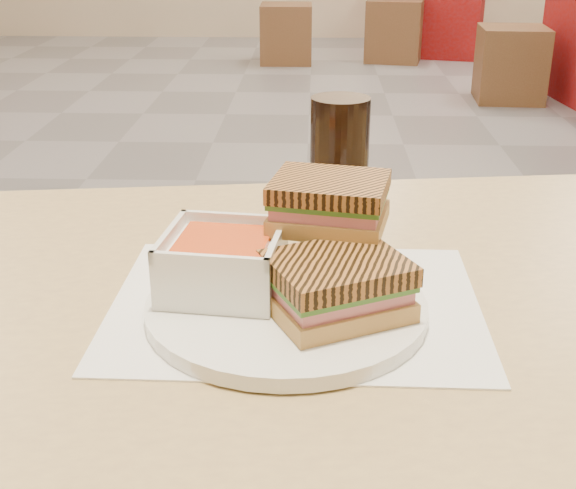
{
  "coord_description": "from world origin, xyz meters",
  "views": [
    {
      "loc": [
        0.03,
        -2.68,
        1.11
      ],
      "look_at": [
        0.01,
        -2.0,
        0.82
      ],
      "focal_mm": 48.15,
      "sensor_mm": 36.0,
      "label": 1
    }
  ],
  "objects_px": {
    "cola_glass": "(339,160)",
    "main_table": "(391,379)",
    "bg_chair_1l": "(511,64)",
    "plate": "(286,308)",
    "bg_table_2": "(433,8)",
    "bg_chair_2r": "(395,30)",
    "bg_chair_2l": "(286,34)",
    "soup_bowl": "(223,264)",
    "panini_lower": "(337,286)"
  },
  "relations": [
    {
      "from": "cola_glass",
      "to": "main_table",
      "type": "bearing_deg",
      "value": -73.54
    },
    {
      "from": "bg_chair_1l",
      "to": "cola_glass",
      "type": "bearing_deg",
      "value": -106.55
    },
    {
      "from": "plate",
      "to": "cola_glass",
      "type": "xyz_separation_m",
      "value": [
        0.06,
        0.26,
        0.07
      ]
    },
    {
      "from": "bg_table_2",
      "to": "bg_chair_2r",
      "type": "distance_m",
      "value": 0.59
    },
    {
      "from": "main_table",
      "to": "bg_table_2",
      "type": "height_order",
      "value": "main_table"
    },
    {
      "from": "bg_chair_2l",
      "to": "plate",
      "type": "bearing_deg",
      "value": -87.86
    },
    {
      "from": "bg_chair_1l",
      "to": "bg_chair_2r",
      "type": "xyz_separation_m",
      "value": [
        -0.6,
        1.43,
        0.01
      ]
    },
    {
      "from": "soup_bowl",
      "to": "bg_table_2",
      "type": "height_order",
      "value": "soup_bowl"
    },
    {
      "from": "cola_glass",
      "to": "bg_chair_2l",
      "type": "height_order",
      "value": "cola_glass"
    },
    {
      "from": "main_table",
      "to": "cola_glass",
      "type": "height_order",
      "value": "cola_glass"
    },
    {
      "from": "main_table",
      "to": "bg_chair_2l",
      "type": "distance_m",
      "value": 5.61
    },
    {
      "from": "soup_bowl",
      "to": "panini_lower",
      "type": "bearing_deg",
      "value": -22.04
    },
    {
      "from": "main_table",
      "to": "bg_chair_2r",
      "type": "height_order",
      "value": "main_table"
    },
    {
      "from": "main_table",
      "to": "cola_glass",
      "type": "distance_m",
      "value": 0.28
    },
    {
      "from": "bg_chair_2l",
      "to": "bg_chair_2r",
      "type": "relative_size",
      "value": 0.9
    },
    {
      "from": "main_table",
      "to": "bg_chair_2r",
      "type": "bearing_deg",
      "value": 84.52
    },
    {
      "from": "plate",
      "to": "bg_chair_2l",
      "type": "xyz_separation_m",
      "value": [
        -0.21,
        5.65,
        -0.53
      ]
    },
    {
      "from": "bg_chair_2l",
      "to": "bg_table_2",
      "type": "bearing_deg",
      "value": 24.84
    },
    {
      "from": "plate",
      "to": "soup_bowl",
      "type": "height_order",
      "value": "soup_bowl"
    },
    {
      "from": "panini_lower",
      "to": "cola_glass",
      "type": "distance_m",
      "value": 0.29
    },
    {
      "from": "cola_glass",
      "to": "bg_chair_2r",
      "type": "height_order",
      "value": "cola_glass"
    },
    {
      "from": "soup_bowl",
      "to": "panini_lower",
      "type": "height_order",
      "value": "soup_bowl"
    },
    {
      "from": "bg_chair_2l",
      "to": "bg_chair_1l",
      "type": "bearing_deg",
      "value": -41.77
    },
    {
      "from": "bg_chair_2l",
      "to": "main_table",
      "type": "bearing_deg",
      "value": -86.67
    },
    {
      "from": "main_table",
      "to": "soup_bowl",
      "type": "relative_size",
      "value": 10.2
    },
    {
      "from": "soup_bowl",
      "to": "plate",
      "type": "bearing_deg",
      "value": -20.7
    },
    {
      "from": "soup_bowl",
      "to": "bg_chair_2l",
      "type": "relative_size",
      "value": 0.28
    },
    {
      "from": "plate",
      "to": "bg_table_2",
      "type": "bearing_deg",
      "value": 80.7
    },
    {
      "from": "panini_lower",
      "to": "bg_table_2",
      "type": "bearing_deg",
      "value": 81.16
    },
    {
      "from": "soup_bowl",
      "to": "bg_chair_2r",
      "type": "xyz_separation_m",
      "value": [
        0.72,
        5.74,
        -0.55
      ]
    },
    {
      "from": "soup_bowl",
      "to": "bg_chair_1l",
      "type": "bearing_deg",
      "value": 72.87
    },
    {
      "from": "plate",
      "to": "panini_lower",
      "type": "height_order",
      "value": "panini_lower"
    },
    {
      "from": "main_table",
      "to": "soup_bowl",
      "type": "xyz_separation_m",
      "value": [
        -0.18,
        -0.04,
        0.16
      ]
    },
    {
      "from": "soup_bowl",
      "to": "bg_table_2",
      "type": "xyz_separation_m",
      "value": [
        1.08,
        6.2,
        -0.42
      ]
    },
    {
      "from": "bg_table_2",
      "to": "bg_chair_2r",
      "type": "bearing_deg",
      "value": -128.07
    },
    {
      "from": "bg_table_2",
      "to": "bg_chair_2r",
      "type": "height_order",
      "value": "bg_table_2"
    },
    {
      "from": "soup_bowl",
      "to": "bg_chair_1l",
      "type": "relative_size",
      "value": 0.27
    },
    {
      "from": "main_table",
      "to": "cola_glass",
      "type": "xyz_separation_m",
      "value": [
        -0.06,
        0.2,
        0.19
      ]
    },
    {
      "from": "plate",
      "to": "soup_bowl",
      "type": "distance_m",
      "value": 0.08
    },
    {
      "from": "plate",
      "to": "bg_chair_1l",
      "type": "height_order",
      "value": "plate"
    },
    {
      "from": "bg_chair_2r",
      "to": "plate",
      "type": "bearing_deg",
      "value": -96.54
    },
    {
      "from": "cola_glass",
      "to": "soup_bowl",
      "type": "bearing_deg",
      "value": -116.44
    },
    {
      "from": "panini_lower",
      "to": "bg_table_2",
      "type": "height_order",
      "value": "panini_lower"
    },
    {
      "from": "main_table",
      "to": "bg_table_2",
      "type": "xyz_separation_m",
      "value": [
        0.9,
        6.15,
        -0.27
      ]
    },
    {
      "from": "bg_chair_2r",
      "to": "soup_bowl",
      "type": "bearing_deg",
      "value": -97.19
    },
    {
      "from": "main_table",
      "to": "soup_bowl",
      "type": "height_order",
      "value": "soup_bowl"
    },
    {
      "from": "plate",
      "to": "panini_lower",
      "type": "relative_size",
      "value": 1.79
    },
    {
      "from": "panini_lower",
      "to": "bg_table_2",
      "type": "distance_m",
      "value": 6.33
    },
    {
      "from": "plate",
      "to": "cola_glass",
      "type": "relative_size",
      "value": 1.74
    },
    {
      "from": "plate",
      "to": "bg_table_2",
      "type": "xyz_separation_m",
      "value": [
        1.02,
        6.22,
        -0.39
      ]
    }
  ]
}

